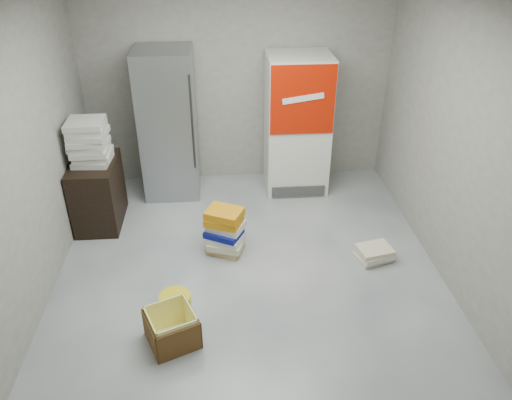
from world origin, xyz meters
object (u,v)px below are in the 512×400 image
object	(u,v)px
phonebook_stack_main	(225,231)
steel_fridge	(169,125)
coke_cooler	(297,124)
cardboard_box	(172,330)
wood_shelf	(98,193)

from	to	relation	value
phonebook_stack_main	steel_fridge	bearing A→B (deg)	136.58
coke_cooler	cardboard_box	bearing A→B (deg)	-118.28
coke_cooler	wood_shelf	world-z (taller)	coke_cooler
coke_cooler	cardboard_box	world-z (taller)	coke_cooler
cardboard_box	coke_cooler	bearing A→B (deg)	38.82
wood_shelf	coke_cooler	bearing A→B (deg)	16.28
coke_cooler	cardboard_box	xyz separation A→B (m)	(-1.49, -2.77, -0.77)
steel_fridge	coke_cooler	bearing A→B (deg)	-0.18
wood_shelf	cardboard_box	size ratio (longest dim) A/B	1.49
steel_fridge	coke_cooler	size ratio (longest dim) A/B	1.06
coke_cooler	phonebook_stack_main	size ratio (longest dim) A/B	3.30
phonebook_stack_main	cardboard_box	size ratio (longest dim) A/B	1.02
wood_shelf	phonebook_stack_main	bearing A→B (deg)	-26.61
steel_fridge	phonebook_stack_main	xyz separation A→B (m)	(0.66, -1.48, -0.68)
wood_shelf	phonebook_stack_main	xyz separation A→B (m)	(1.49, -0.75, -0.13)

